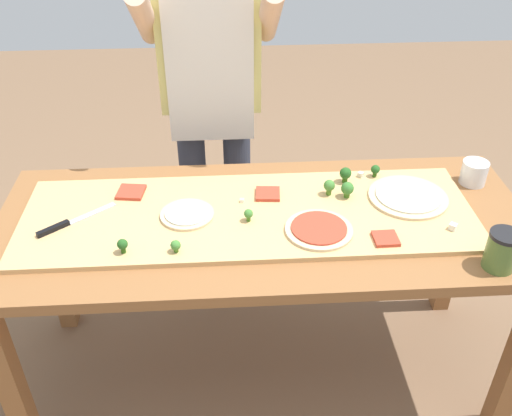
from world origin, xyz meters
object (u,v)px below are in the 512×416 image
object	(u,v)px
prep_table	(264,242)
cheese_crumble_a	(361,175)
chefs_knife	(66,224)
sauce_jar	(502,251)
broccoli_floret_back_left	(176,246)
flour_cup	(474,174)
pizza_whole_tomato_red	(319,229)
pizza_slice_far_right	(131,192)
broccoli_floret_front_right	(248,214)
cheese_crumble_c	(242,201)
cook_center	(211,83)
broccoli_floret_back_right	(347,189)
pizza_whole_white_garlic	(187,214)
pizza_slice_near_left	(386,239)
broccoli_floret_front_mid	(345,174)
pizza_slice_far_left	(268,194)
pizza_whole_cheese_artichoke	(408,196)
broccoli_floret_back_mid	(122,245)
broccoli_floret_front_left	(329,186)
broccoli_floret_center_right	(375,170)
cheese_crumble_b	(453,227)

from	to	relation	value
prep_table	cheese_crumble_a	world-z (taller)	cheese_crumble_a
chefs_knife	sauce_jar	xyz separation A→B (m)	(1.34, -0.27, 0.04)
broccoli_floret_back_left	flour_cup	size ratio (longest dim) A/B	0.43
pizza_whole_tomato_red	pizza_slice_far_right	xyz separation A→B (m)	(-0.64, 0.26, -0.00)
sauce_jar	prep_table	bearing A→B (deg)	156.98
broccoli_floret_front_right	cheese_crumble_c	bearing A→B (deg)	98.49
cook_center	broccoli_floret_back_right	bearing A→B (deg)	-49.50
chefs_knife	pizza_whole_white_garlic	bearing A→B (deg)	4.10
pizza_slice_near_left	broccoli_floret_front_mid	size ratio (longest dim) A/B	1.30
pizza_slice_far_right	sauce_jar	size ratio (longest dim) A/B	0.73
prep_table	pizza_whole_tomato_red	world-z (taller)	pizza_whole_tomato_red
flour_cup	sauce_jar	size ratio (longest dim) A/B	0.75
pizza_whole_white_garlic	pizza_slice_far_left	xyz separation A→B (m)	(0.28, 0.11, -0.00)
pizza_slice_far_left	broccoli_floret_front_mid	size ratio (longest dim) A/B	1.42
sauce_jar	broccoli_floret_front_mid	bearing A→B (deg)	128.15
broccoli_floret_front_mid	sauce_jar	xyz separation A→B (m)	(0.38, -0.48, 0.01)
pizza_whole_cheese_artichoke	broccoli_floret_back_left	world-z (taller)	broccoli_floret_back_left
pizza_whole_white_garlic	cheese_crumble_a	bearing A→B (deg)	18.36
broccoli_floret_front_mid	broccoli_floret_back_mid	world-z (taller)	broccoli_floret_front_mid
pizza_whole_cheese_artichoke	broccoli_floret_back_right	size ratio (longest dim) A/B	4.71
cook_center	pizza_slice_far_right	bearing A→B (deg)	-121.31
broccoli_floret_front_left	sauce_jar	distance (m)	0.60
pizza_slice_far_left	pizza_whole_white_garlic	bearing A→B (deg)	-159.14
cheese_crumble_a	broccoli_floret_back_left	bearing A→B (deg)	-148.87
prep_table	broccoli_floret_back_left	bearing A→B (deg)	-147.80
pizza_whole_tomato_red	prep_table	bearing A→B (deg)	148.81
pizza_whole_white_garlic	pizza_slice_far_left	world-z (taller)	pizza_whole_white_garlic
broccoli_floret_back_mid	pizza_slice_far_right	bearing A→B (deg)	92.77
prep_table	broccoli_floret_back_mid	xyz separation A→B (m)	(-0.45, -0.17, 0.15)
sauce_jar	broccoli_floret_back_mid	bearing A→B (deg)	174.07
pizza_slice_far_right	sauce_jar	world-z (taller)	sauce_jar
pizza_slice_far_right	broccoli_floret_center_right	xyz separation A→B (m)	(0.90, 0.06, 0.02)
broccoli_floret_front_right	sauce_jar	distance (m)	0.79
sauce_jar	broccoli_floret_back_right	bearing A→B (deg)	135.58
cheese_crumble_b	cook_center	bearing A→B (deg)	135.59
broccoli_floret_front_right	flour_cup	distance (m)	0.87
pizza_whole_cheese_artichoke	broccoli_floret_back_mid	bearing A→B (deg)	-165.90
pizza_slice_near_left	broccoli_floret_back_left	size ratio (longest dim) A/B	1.87
prep_table	broccoli_floret_front_mid	world-z (taller)	broccoli_floret_front_mid
pizza_whole_tomato_red	pizza_slice_near_left	xyz separation A→B (m)	(0.20, -0.06, -0.00)
flour_cup	sauce_jar	distance (m)	0.48
sauce_jar	pizza_whole_tomato_red	bearing A→B (deg)	159.94
broccoli_floret_front_right	cheese_crumble_c	distance (m)	0.12
prep_table	broccoli_floret_back_mid	distance (m)	0.50
cheese_crumble_b	flour_cup	world-z (taller)	flour_cup
cheese_crumble_b	sauce_jar	xyz separation A→B (m)	(0.08, -0.17, 0.03)
cook_center	cheese_crumble_b	bearing A→B (deg)	-44.41
flour_cup	cook_center	size ratio (longest dim) A/B	0.06
chefs_knife	sauce_jar	size ratio (longest dim) A/B	1.84
pizza_slice_far_right	broccoli_floret_back_right	xyz separation A→B (m)	(0.76, -0.07, 0.03)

